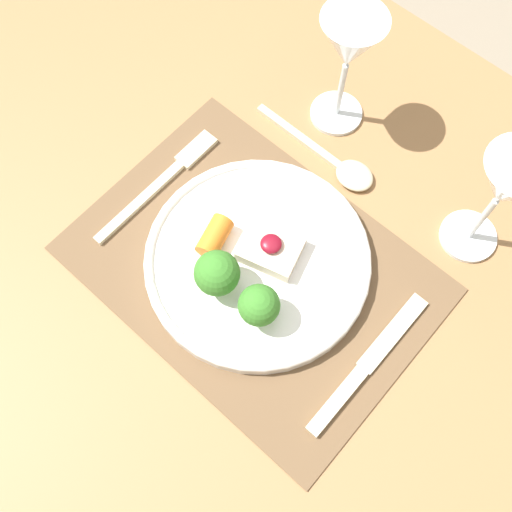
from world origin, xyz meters
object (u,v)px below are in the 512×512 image
wine_glass_near (506,188)px  wine_glass_far (349,49)px  knife (361,372)px  spoon (341,166)px  dinner_plate (254,261)px  fork (165,178)px

wine_glass_near → wine_glass_far: wine_glass_far is taller
knife → spoon: size_ratio=1.09×
spoon → wine_glass_near: bearing=5.9°
dinner_plate → wine_glass_near: bearing=50.1°
fork → wine_glass_far: size_ratio=1.18×
fork → wine_glass_near: wine_glass_near is taller
fork → knife: bearing=-2.5°
wine_glass_far → knife: bearing=-46.8°
fork → wine_glass_far: (0.10, 0.23, 0.12)m
dinner_plate → spoon: (-0.01, 0.18, -0.01)m
dinner_plate → knife: (0.18, -0.02, -0.01)m
fork → dinner_plate: bearing=-2.1°
knife → wine_glass_far: (-0.24, 0.26, 0.12)m
dinner_plate → fork: dinner_plate is taller
wine_glass_near → wine_glass_far: bearing=171.8°
knife → wine_glass_far: 0.37m
knife → wine_glass_far: wine_glass_far is taller
dinner_plate → wine_glass_far: size_ratio=1.56×
spoon → wine_glass_far: size_ratio=1.09×
fork → wine_glass_far: wine_glass_far is taller
spoon → wine_glass_near: size_ratio=1.10×
spoon → fork: bearing=-136.8°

